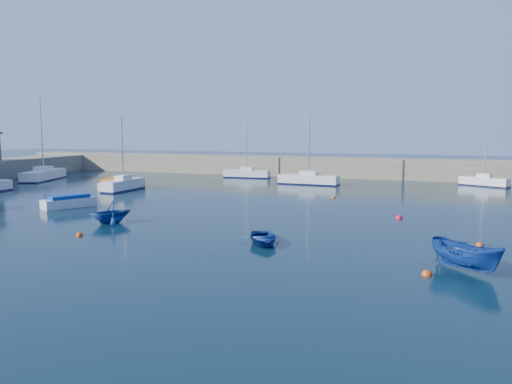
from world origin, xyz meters
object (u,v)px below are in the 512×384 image
(sailboat_6, at_px, (309,179))
(motorboat_2, at_px, (116,183))
(dinghy_left, at_px, (110,212))
(sailboat_4, at_px, (44,175))
(sailboat_7, at_px, (484,181))
(dinghy_center, at_px, (263,238))
(motorboat_1, at_px, (69,201))
(sailboat_3, at_px, (123,184))
(dinghy_right, at_px, (466,256))
(sailboat_5, at_px, (247,173))

(sailboat_6, distance_m, motorboat_2, 21.86)
(dinghy_left, bearing_deg, motorboat_2, 157.25)
(dinghy_left, bearing_deg, sailboat_6, 108.86)
(sailboat_4, distance_m, sailboat_7, 53.43)
(dinghy_center, bearing_deg, motorboat_2, 112.90)
(sailboat_6, height_order, motorboat_1, sailboat_6)
(sailboat_3, height_order, sailboat_7, sailboat_3)
(sailboat_4, xyz_separation_m, motorboat_1, (18.09, -17.21, -0.19))
(sailboat_7, bearing_deg, dinghy_center, -176.16)
(sailboat_6, xyz_separation_m, dinghy_right, (15.05, -32.81, 0.10))
(sailboat_5, height_order, motorboat_1, sailboat_5)
(motorboat_1, bearing_deg, dinghy_right, 9.23)
(motorboat_1, xyz_separation_m, motorboat_2, (-4.16, 12.73, 0.04))
(sailboat_5, xyz_separation_m, sailboat_6, (9.60, -5.12, 0.05))
(motorboat_1, height_order, dinghy_center, motorboat_1)
(sailboat_6, xyz_separation_m, dinghy_left, (-7.44, -28.18, 0.14))
(sailboat_7, xyz_separation_m, dinghy_right, (-4.24, -37.47, 0.15))
(sailboat_4, relative_size, dinghy_left, 3.69)
(sailboat_4, height_order, sailboat_5, sailboat_4)
(motorboat_2, bearing_deg, sailboat_3, -50.46)
(sailboat_6, bearing_deg, sailboat_3, 129.25)
(sailboat_3, height_order, motorboat_2, sailboat_3)
(motorboat_2, height_order, dinghy_right, dinghy_right)
(motorboat_1, bearing_deg, sailboat_3, 127.89)
(sailboat_6, bearing_deg, dinghy_center, -167.74)
(sailboat_4, height_order, sailboat_7, sailboat_4)
(sailboat_3, xyz_separation_m, dinghy_center, (21.66, -18.48, -0.32))
(motorboat_1, distance_m, dinghy_right, 31.43)
(sailboat_4, relative_size, dinghy_right, 2.87)
(sailboat_6, distance_m, motorboat_1, 27.75)
(sailboat_3, relative_size, dinghy_left, 2.65)
(sailboat_3, distance_m, motorboat_2, 2.46)
(motorboat_2, bearing_deg, sailboat_4, 149.89)
(motorboat_1, bearing_deg, sailboat_6, 84.12)
(sailboat_3, distance_m, sailboat_5, 18.87)
(sailboat_4, distance_m, dinghy_left, 33.76)
(motorboat_2, xyz_separation_m, dinghy_right, (34.14, -22.16, 0.19))
(sailboat_3, distance_m, sailboat_7, 40.15)
(motorboat_1, relative_size, dinghy_center, 1.40)
(sailboat_7, distance_m, dinghy_right, 37.71)
(sailboat_6, height_order, dinghy_right, sailboat_6)
(sailboat_3, height_order, motorboat_1, sailboat_3)
(sailboat_7, bearing_deg, sailboat_6, 130.13)
(sailboat_4, relative_size, sailboat_7, 1.52)
(sailboat_6, relative_size, motorboat_2, 1.58)
(sailboat_7, bearing_deg, sailboat_3, 141.34)
(sailboat_3, xyz_separation_m, sailboat_4, (-15.87, 6.00, 0.03))
(sailboat_3, distance_m, dinghy_center, 28.48)
(sailboat_5, height_order, dinghy_center, sailboat_5)
(motorboat_1, distance_m, dinghy_center, 20.75)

